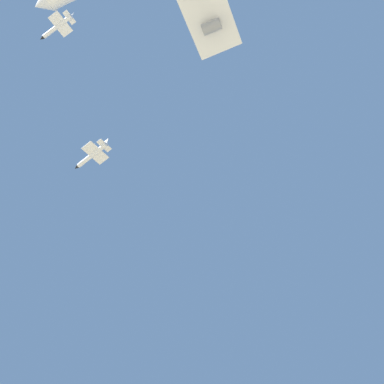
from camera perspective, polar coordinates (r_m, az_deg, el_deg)
chase_jet_lead at (r=137.45m, az=-13.58°, el=4.95°), size 15.31×8.62×4.00m
chase_jet_left_wing at (r=163.35m, az=-18.03°, el=20.84°), size 15.22×8.21×4.00m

